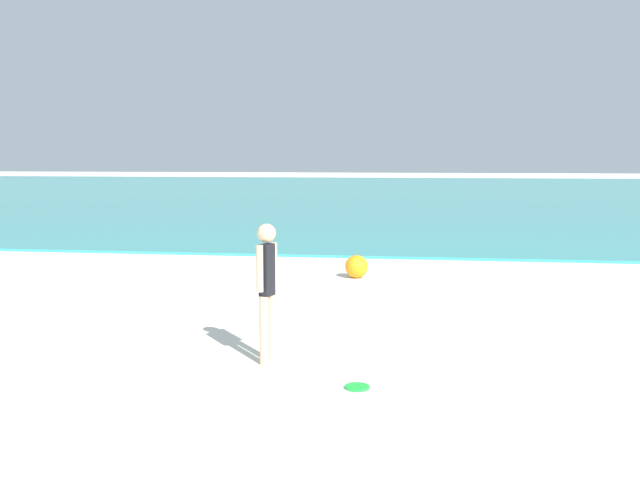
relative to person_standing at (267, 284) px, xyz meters
name	(u,v)px	position (x,y,z in m)	size (l,w,h in m)	color
water	(405,192)	(0.50, 38.43, -0.86)	(160.00, 60.00, 0.06)	teal
person_standing	(267,284)	(0.00, 0.00, 0.00)	(0.21, 0.34, 1.57)	#DDAD84
frisbee	(357,387)	(1.08, -0.75, -0.88)	(0.25, 0.25, 0.03)	green
beach_ball	(357,267)	(0.46, 5.80, -0.67)	(0.44, 0.44, 0.44)	orange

